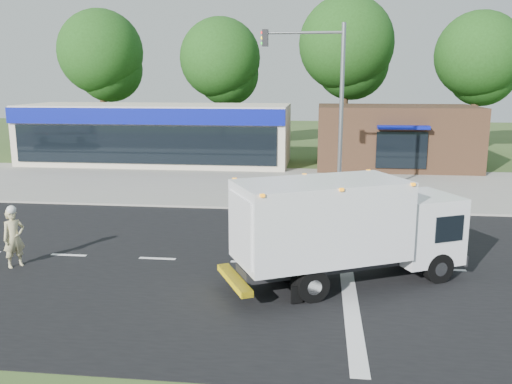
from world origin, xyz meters
The scene contains 11 objects.
ground centered at (0.00, 0.00, 0.00)m, with size 120.00×120.00×0.00m, color #385123.
road_asphalt centered at (0.00, 0.00, 0.00)m, with size 60.00×14.00×0.02m, color black.
sidewalk centered at (0.00, 8.20, 0.06)m, with size 60.00×2.40×0.12m, color gray.
parking_apron centered at (0.00, 14.00, 0.01)m, with size 60.00×9.00×0.02m, color gray.
lane_markings centered at (1.35, -1.35, 0.02)m, with size 55.20×7.00×0.01m.
ems_box_truck centered at (2.85, -1.42, 1.74)m, with size 7.03×4.87×3.01m.
emergency_worker centered at (-7.12, -1.21, 0.95)m, with size 0.76×0.80×1.94m.
retail_strip_mall centered at (-9.00, 19.93, 2.01)m, with size 18.00×6.20×4.00m.
brown_storefront centered at (7.00, 19.98, 2.00)m, with size 10.00×6.70×4.00m.
traffic_signal_pole centered at (2.35, 7.60, 4.92)m, with size 3.51×0.25×8.00m.
background_trees centered at (-0.85, 28.16, 7.38)m, with size 36.77×7.39×12.10m.
Camera 1 is at (2.11, -16.14, 5.68)m, focal length 38.00 mm.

